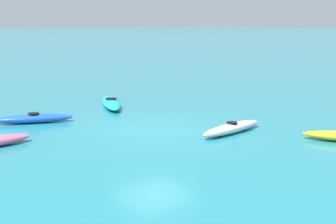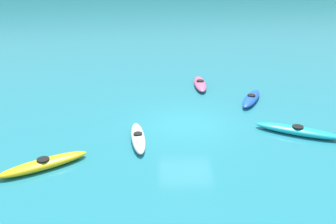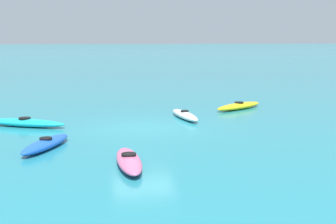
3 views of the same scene
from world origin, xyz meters
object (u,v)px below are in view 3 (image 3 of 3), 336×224
at_px(kayak_pink, 129,161).
at_px(kayak_yellow, 239,106).
at_px(kayak_blue, 46,144).
at_px(kayak_cyan, 25,123).
at_px(kayak_white, 185,115).

height_order(kayak_pink, kayak_yellow, same).
bearing_deg(kayak_blue, kayak_pink, 133.07).
xyz_separation_m(kayak_cyan, kayak_yellow, (-10.12, -2.54, 0.00)).
relative_size(kayak_cyan, kayak_yellow, 1.12).
distance_m(kayak_pink, kayak_cyan, 7.45).
distance_m(kayak_pink, kayak_yellow, 11.31).
relative_size(kayak_pink, kayak_blue, 0.99).
relative_size(kayak_pink, kayak_cyan, 0.79).
height_order(kayak_blue, kayak_white, same).
height_order(kayak_pink, kayak_blue, same).
bearing_deg(kayak_cyan, kayak_blue, 104.86).
bearing_deg(kayak_pink, kayak_cyan, -62.32).
xyz_separation_m(kayak_pink, kayak_blue, (2.39, -2.55, -0.00)).
relative_size(kayak_pink, kayak_yellow, 0.88).
distance_m(kayak_blue, kayak_yellow, 11.19).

